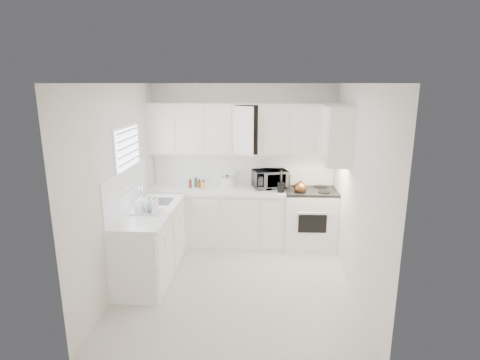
# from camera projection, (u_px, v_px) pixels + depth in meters

# --- Properties ---
(floor) EXTENTS (3.20, 3.20, 0.00)m
(floor) POSITION_uv_depth(u_px,v_px,m) (237.00, 283.00, 5.16)
(floor) COLOR silver
(floor) RESTS_ON ground
(ceiling) EXTENTS (3.20, 3.20, 0.00)m
(ceiling) POSITION_uv_depth(u_px,v_px,m) (236.00, 83.00, 4.52)
(ceiling) COLOR white
(ceiling) RESTS_ON ground
(wall_back) EXTENTS (3.00, 0.00, 3.00)m
(wall_back) POSITION_uv_depth(u_px,v_px,m) (243.00, 164.00, 6.39)
(wall_back) COLOR white
(wall_back) RESTS_ON ground
(wall_front) EXTENTS (3.00, 0.00, 3.00)m
(wall_front) POSITION_uv_depth(u_px,v_px,m) (223.00, 240.00, 3.29)
(wall_front) COLOR white
(wall_front) RESTS_ON ground
(wall_left) EXTENTS (0.00, 3.20, 3.20)m
(wall_left) POSITION_uv_depth(u_px,v_px,m) (120.00, 188.00, 4.93)
(wall_left) COLOR white
(wall_left) RESTS_ON ground
(wall_right) EXTENTS (0.00, 3.20, 3.20)m
(wall_right) POSITION_uv_depth(u_px,v_px,m) (358.00, 192.00, 4.75)
(wall_right) COLOR white
(wall_right) RESTS_ON ground
(window_blinds) EXTENTS (0.06, 0.96, 1.06)m
(window_blinds) POSITION_uv_depth(u_px,v_px,m) (129.00, 163.00, 5.21)
(window_blinds) COLOR white
(window_blinds) RESTS_ON wall_left
(lower_cabinets_back) EXTENTS (2.22, 0.60, 0.90)m
(lower_cabinets_back) POSITION_uv_depth(u_px,v_px,m) (219.00, 218.00, 6.33)
(lower_cabinets_back) COLOR white
(lower_cabinets_back) RESTS_ON floor
(lower_cabinets_left) EXTENTS (0.60, 1.60, 0.90)m
(lower_cabinets_left) POSITION_uv_depth(u_px,v_px,m) (151.00, 244.00, 5.32)
(lower_cabinets_left) COLOR white
(lower_cabinets_left) RESTS_ON floor
(countertop_back) EXTENTS (2.24, 0.64, 0.05)m
(countertop_back) POSITION_uv_depth(u_px,v_px,m) (218.00, 190.00, 6.21)
(countertop_back) COLOR white
(countertop_back) RESTS_ON lower_cabinets_back
(countertop_left) EXTENTS (0.64, 1.62, 0.05)m
(countertop_left) POSITION_uv_depth(u_px,v_px,m) (150.00, 211.00, 5.20)
(countertop_left) COLOR white
(countertop_left) RESTS_ON lower_cabinets_left
(backsplash_back) EXTENTS (2.98, 0.02, 0.55)m
(backsplash_back) POSITION_uv_depth(u_px,v_px,m) (243.00, 168.00, 6.40)
(backsplash_back) COLOR white
(backsplash_back) RESTS_ON wall_back
(backsplash_left) EXTENTS (0.02, 1.60, 0.55)m
(backsplash_left) POSITION_uv_depth(u_px,v_px,m) (127.00, 189.00, 5.14)
(backsplash_left) COLOR white
(backsplash_left) RESTS_ON wall_left
(upper_cabinets_back) EXTENTS (3.00, 0.33, 0.80)m
(upper_cabinets_back) POSITION_uv_depth(u_px,v_px,m) (243.00, 154.00, 6.18)
(upper_cabinets_back) COLOR white
(upper_cabinets_back) RESTS_ON wall_back
(upper_cabinets_right) EXTENTS (0.33, 0.90, 0.80)m
(upper_cabinets_right) POSITION_uv_depth(u_px,v_px,m) (334.00, 162.00, 5.51)
(upper_cabinets_right) COLOR white
(upper_cabinets_right) RESTS_ON wall_right
(sink) EXTENTS (0.42, 0.38, 0.30)m
(sink) POSITION_uv_depth(u_px,v_px,m) (156.00, 193.00, 5.50)
(sink) COLOR gray
(sink) RESTS_ON countertop_left
(stove) EXTENTS (0.82, 0.68, 1.24)m
(stove) POSITION_uv_depth(u_px,v_px,m) (310.00, 210.00, 6.18)
(stove) COLOR white
(stove) RESTS_ON floor
(tea_kettle) EXTENTS (0.29, 0.27, 0.22)m
(tea_kettle) POSITION_uv_depth(u_px,v_px,m) (300.00, 187.00, 5.93)
(tea_kettle) COLOR brown
(tea_kettle) RESTS_ON stove
(frying_pan) EXTENTS (0.34, 0.47, 0.04)m
(frying_pan) POSITION_uv_depth(u_px,v_px,m) (321.00, 187.00, 6.24)
(frying_pan) COLOR black
(frying_pan) RESTS_ON stove
(microwave) EXTENTS (0.59, 0.44, 0.36)m
(microwave) POSITION_uv_depth(u_px,v_px,m) (270.00, 177.00, 6.22)
(microwave) COLOR gray
(microwave) RESTS_ON countertop_back
(rice_cooker) EXTENTS (0.24, 0.24, 0.22)m
(rice_cooker) POSITION_uv_depth(u_px,v_px,m) (227.00, 181.00, 6.23)
(rice_cooker) COLOR white
(rice_cooker) RESTS_ON countertop_back
(paper_towel) EXTENTS (0.12, 0.12, 0.27)m
(paper_towel) POSITION_uv_depth(u_px,v_px,m) (233.00, 178.00, 6.35)
(paper_towel) COLOR white
(paper_towel) RESTS_ON countertop_back
(utensil_crock) EXTENTS (0.14, 0.14, 0.37)m
(utensil_crock) POSITION_uv_depth(u_px,v_px,m) (281.00, 181.00, 5.96)
(utensil_crock) COLOR black
(utensil_crock) RESTS_ON countertop_back
(dish_rack) EXTENTS (0.39, 0.30, 0.21)m
(dish_rack) POSITION_uv_depth(u_px,v_px,m) (146.00, 205.00, 5.03)
(dish_rack) COLOR white
(dish_rack) RESTS_ON countertop_left
(spice_left_0) EXTENTS (0.06, 0.06, 0.13)m
(spice_left_0) POSITION_uv_depth(u_px,v_px,m) (191.00, 182.00, 6.34)
(spice_left_0) COLOR maroon
(spice_left_0) RESTS_ON countertop_back
(spice_left_1) EXTENTS (0.06, 0.06, 0.13)m
(spice_left_1) POSITION_uv_depth(u_px,v_px,m) (195.00, 184.00, 6.25)
(spice_left_1) COLOR #25703C
(spice_left_1) RESTS_ON countertop_back
(spice_left_2) EXTENTS (0.06, 0.06, 0.13)m
(spice_left_2) POSITION_uv_depth(u_px,v_px,m) (200.00, 183.00, 6.33)
(spice_left_2) COLOR red
(spice_left_2) RESTS_ON countertop_back
(spice_left_3) EXTENTS (0.06, 0.06, 0.13)m
(spice_left_3) POSITION_uv_depth(u_px,v_px,m) (204.00, 184.00, 6.24)
(spice_left_3) COLOR yellow
(spice_left_3) RESTS_ON countertop_back
(sauce_right_0) EXTENTS (0.06, 0.06, 0.19)m
(sauce_right_0) POSITION_uv_depth(u_px,v_px,m) (278.00, 181.00, 6.28)
(sauce_right_0) COLOR red
(sauce_right_0) RESTS_ON countertop_back
(sauce_right_1) EXTENTS (0.06, 0.06, 0.19)m
(sauce_right_1) POSITION_uv_depth(u_px,v_px,m) (282.00, 182.00, 6.22)
(sauce_right_1) COLOR yellow
(sauce_right_1) RESTS_ON countertop_back
(sauce_right_2) EXTENTS (0.06, 0.06, 0.19)m
(sauce_right_2) POSITION_uv_depth(u_px,v_px,m) (285.00, 181.00, 6.28)
(sauce_right_2) COLOR brown
(sauce_right_2) RESTS_ON countertop_back
(sauce_right_3) EXTENTS (0.06, 0.06, 0.19)m
(sauce_right_3) POSITION_uv_depth(u_px,v_px,m) (289.00, 182.00, 6.21)
(sauce_right_3) COLOR black
(sauce_right_3) RESTS_ON countertop_back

